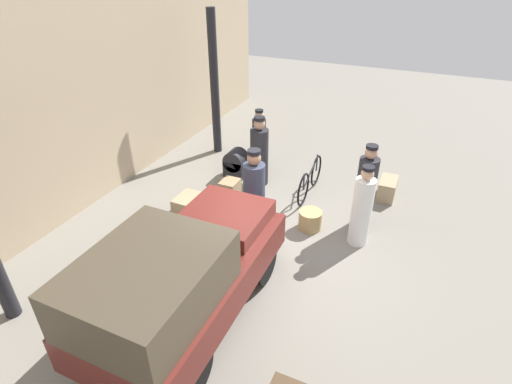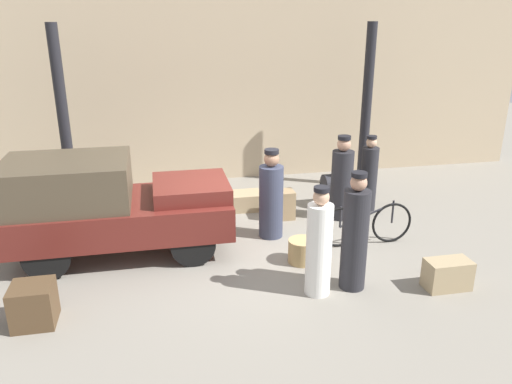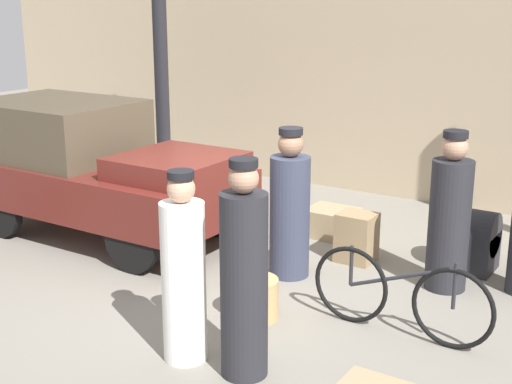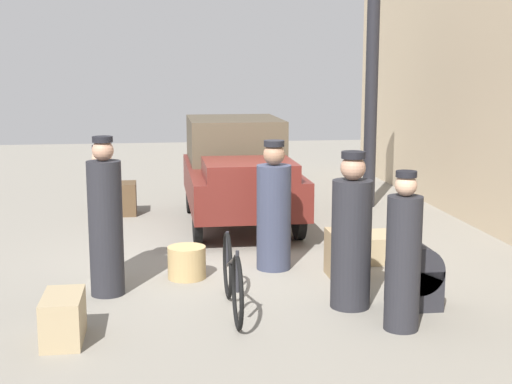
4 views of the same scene
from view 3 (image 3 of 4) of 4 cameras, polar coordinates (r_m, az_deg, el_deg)
ground_plane at (r=7.96m, az=-2.01°, el=-6.72°), size 30.00×30.00×0.00m
station_building_facade at (r=10.98m, az=10.37°, el=11.30°), size 16.00×0.15×4.50m
canopy_pillar_left at (r=11.65m, az=-7.60°, el=9.82°), size 0.23×0.23×3.76m
truck at (r=9.32m, az=-12.96°, el=2.13°), size 3.63×1.68×1.69m
bicycle at (r=6.64m, az=11.43°, el=-8.10°), size 1.73×0.04×0.80m
wicker_basket at (r=6.91m, az=-0.15°, el=-8.51°), size 0.47×0.47×0.40m
porter_lifting_near_truck at (r=5.99m, az=-5.81°, el=-6.67°), size 0.37×0.37×1.66m
porter_carrying_trunk at (r=7.65m, az=15.22°, el=-2.10°), size 0.43×0.43×1.70m
porter_standing_middle at (r=5.70m, az=-0.97°, el=-6.97°), size 0.39×0.39×1.81m
conductor_in_dark_uniform at (r=7.75m, az=2.72°, el=-1.48°), size 0.44×0.44×1.66m
trunk_barrel_dark at (r=8.38m, az=17.11°, el=-3.76°), size 0.46×0.51×0.70m
suitcase_black_upright at (r=9.23m, az=6.12°, el=-2.44°), size 0.64×0.54×0.36m
suitcase_tan_flat at (r=8.37m, az=8.05°, el=-3.62°), size 0.42×0.37×0.58m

